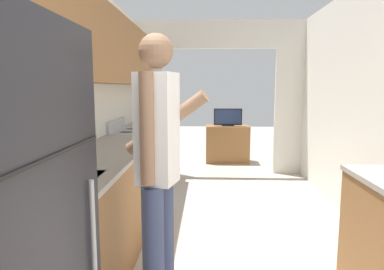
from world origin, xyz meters
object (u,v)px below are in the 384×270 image
Objects in this scene: person at (158,171)px; television at (228,118)px; range_oven at (139,164)px; tv_cabinet at (227,144)px.

person reaches higher than television.
range_oven is 1.25× the size of tv_cabinet.
tv_cabinet is at bearing 90.00° from television.
person is 2.11× the size of tv_cabinet.
television reaches higher than range_oven.
range_oven is 0.59× the size of person.
range_oven is 2.55m from television.
person is (0.58, -2.32, 0.49)m from range_oven.
television is (0.69, 4.49, -0.07)m from person.
tv_cabinet is (0.69, 4.54, -0.59)m from person.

